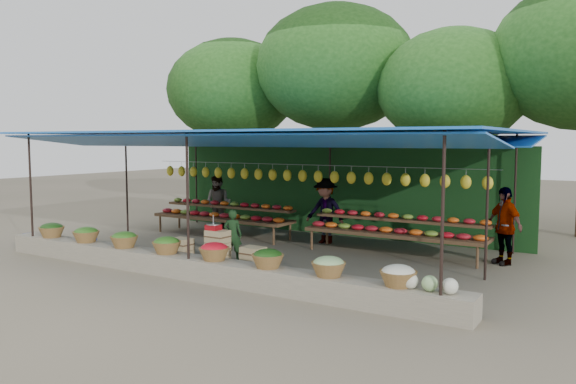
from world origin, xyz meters
The scene contains 16 objects.
ground centered at (0.00, 0.00, 0.00)m, with size 60.00×60.00×0.00m, color #625B48.
stone_curb centered at (0.00, -2.75, 0.20)m, with size 10.60×0.55×0.40m, color slate.
stall_canopy centered at (0.00, 0.08, 2.67)m, with size 10.80×6.60×2.82m.
produce_baskets centered at (-0.10, -2.75, 0.56)m, with size 8.98×0.58×0.34m.
netting_backdrop centered at (0.00, 3.15, 1.25)m, with size 10.60×0.06×2.50m, color #1B4619.
tree_row centered at (0.50, 6.09, 4.70)m, with size 16.51×5.50×7.12m.
fruit_table_left centered at (-2.49, 1.35, 0.61)m, with size 4.21×0.95×0.93m.
fruit_table_right centered at (2.51, 1.35, 0.61)m, with size 4.21×0.95×0.93m.
crate_counter centered at (-0.23, -1.77, 0.31)m, with size 2.36×0.35×0.77m.
weighing_scale centered at (-0.31, -1.77, 0.84)m, with size 0.30×0.30×0.31m.
vendor_seated centered at (-0.33, -1.09, 0.56)m, with size 0.41×0.27×1.12m, color #1A391A.
customer_left centered at (-3.10, 1.89, 0.81)m, with size 0.79×0.61×1.62m, color slate.
customer_mid centered at (0.44, 1.81, 0.83)m, with size 1.08×0.62×1.67m, color slate.
customer_right centered at (4.82, 1.62, 0.83)m, with size 0.97×0.40×1.66m, color slate.
blue_crate_front centered at (-5.89, -2.17, 0.13)m, with size 0.44×0.31×0.26m, color navy.
blue_crate_back centered at (-4.20, -1.83, 0.14)m, with size 0.46×0.33×0.27m, color navy.
Camera 1 is at (7.07, -10.82, 2.63)m, focal length 35.00 mm.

